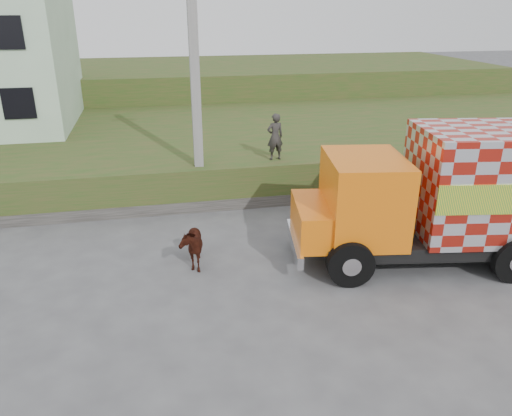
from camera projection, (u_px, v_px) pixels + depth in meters
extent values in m
plane|color=#474749|center=(254.00, 264.00, 13.81)|extent=(120.00, 120.00, 0.00)
cube|color=#284D19|center=(210.00, 145.00, 22.59)|extent=(40.00, 12.00, 1.50)
cube|color=#284D19|center=(188.00, 88.00, 33.18)|extent=(40.00, 12.00, 3.00)
cube|color=#595651|center=(173.00, 207.00, 17.16)|extent=(16.00, 0.50, 0.40)
cube|color=gray|center=(196.00, 92.00, 16.28)|extent=(0.30, 0.30, 8.00)
cube|color=black|center=(453.00, 236.00, 13.84)|extent=(7.72, 3.54, 0.38)
cube|color=orange|center=(363.00, 197.00, 13.26)|extent=(2.34, 2.79, 2.19)
cube|color=orange|center=(316.00, 220.00, 13.45)|extent=(1.44, 2.44, 0.98)
cube|color=silver|center=(510.00, 181.00, 13.30)|extent=(5.38, 3.38, 2.84)
cube|color=yellow|center=(487.00, 166.00, 14.53)|extent=(4.97, 0.83, 0.77)
cube|color=silver|center=(295.00, 243.00, 13.68)|extent=(0.56, 2.51, 0.33)
cylinder|color=black|center=(350.00, 264.00, 12.57)|extent=(1.25, 0.57, 1.20)
cylinder|color=black|center=(331.00, 223.00, 14.90)|extent=(1.25, 0.57, 1.20)
cylinder|color=black|center=(471.00, 220.00, 15.09)|extent=(1.25, 0.57, 1.20)
imported|color=#34190D|center=(190.00, 244.00, 13.54)|extent=(0.69, 1.47, 1.24)
imported|color=#302E2A|center=(275.00, 137.00, 17.61)|extent=(0.66, 0.49, 1.66)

